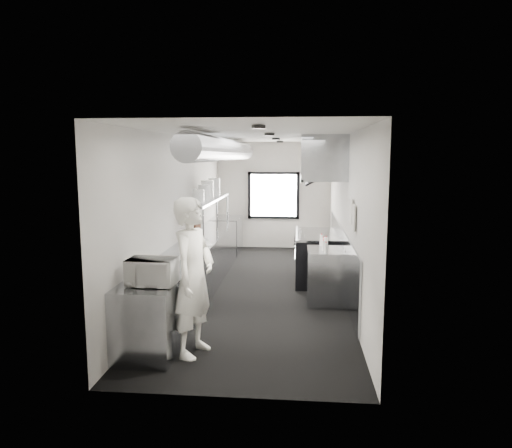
% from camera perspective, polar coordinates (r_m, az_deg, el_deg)
% --- Properties ---
extents(floor, '(3.00, 8.00, 0.01)m').
position_cam_1_polar(floor, '(8.86, 0.67, -7.78)').
color(floor, black).
rests_on(floor, ground).
extents(ceiling, '(3.00, 8.00, 0.01)m').
position_cam_1_polar(ceiling, '(8.52, 0.70, 10.63)').
color(ceiling, beige).
rests_on(ceiling, wall_back).
extents(wall_back, '(3.00, 0.02, 2.80)m').
position_cam_1_polar(wall_back, '(12.55, 2.13, 3.47)').
color(wall_back, beige).
rests_on(wall_back, floor).
extents(wall_front, '(3.00, 0.02, 2.80)m').
position_cam_1_polar(wall_front, '(4.65, -3.22, -4.76)').
color(wall_front, beige).
rests_on(wall_front, floor).
extents(wall_left, '(0.02, 8.00, 2.80)m').
position_cam_1_polar(wall_left, '(8.82, -9.08, 1.34)').
color(wall_left, beige).
rests_on(wall_left, floor).
extents(wall_right, '(0.02, 8.00, 2.80)m').
position_cam_1_polar(wall_right, '(8.59, 10.71, 1.11)').
color(wall_right, beige).
rests_on(wall_right, floor).
extents(wall_cladding, '(0.03, 5.50, 1.10)m').
position_cam_1_polar(wall_cladding, '(9.02, 10.26, -4.01)').
color(wall_cladding, '#8E949B').
rests_on(wall_cladding, wall_right).
extents(hvac_duct, '(0.40, 6.40, 0.40)m').
position_cam_1_polar(hvac_duct, '(8.99, -3.61, 8.90)').
color(hvac_duct, gray).
rests_on(hvac_duct, ceiling).
extents(service_window, '(1.36, 0.05, 1.25)m').
position_cam_1_polar(service_window, '(12.51, 2.12, 3.45)').
color(service_window, white).
rests_on(service_window, wall_back).
extents(exhaust_hood, '(0.81, 2.20, 0.88)m').
position_cam_1_polar(exhaust_hood, '(9.19, 7.94, 7.83)').
color(exhaust_hood, '#8E949B').
rests_on(exhaust_hood, ceiling).
extents(prep_counter, '(0.70, 6.00, 0.90)m').
position_cam_1_polar(prep_counter, '(8.43, -7.45, -5.52)').
color(prep_counter, '#8E949B').
rests_on(prep_counter, floor).
extents(pass_shelf, '(0.45, 3.00, 0.68)m').
position_cam_1_polar(pass_shelf, '(9.71, -5.88, 2.83)').
color(pass_shelf, '#8E949B').
rests_on(pass_shelf, prep_counter).
extents(range, '(0.88, 1.60, 0.94)m').
position_cam_1_polar(range, '(9.40, 7.35, -3.95)').
color(range, black).
rests_on(range, floor).
extents(bottle_station, '(0.65, 0.80, 0.90)m').
position_cam_1_polar(bottle_station, '(8.05, 8.51, -6.20)').
color(bottle_station, '#8E949B').
rests_on(bottle_station, floor).
extents(far_work_table, '(0.70, 1.20, 0.90)m').
position_cam_1_polar(far_work_table, '(11.99, -3.60, -1.34)').
color(far_work_table, '#8E949B').
rests_on(far_work_table, floor).
extents(notice_sheet_a, '(0.02, 0.28, 0.38)m').
position_cam_1_polar(notice_sheet_a, '(7.38, 11.40, 1.50)').
color(notice_sheet_a, beige).
rests_on(notice_sheet_a, wall_right).
extents(notice_sheet_b, '(0.02, 0.28, 0.38)m').
position_cam_1_polar(notice_sheet_b, '(7.04, 11.69, 0.76)').
color(notice_sheet_b, beige).
rests_on(notice_sheet_b, wall_right).
extents(line_cook, '(0.65, 0.81, 1.95)m').
position_cam_1_polar(line_cook, '(5.86, -7.53, -6.34)').
color(line_cook, white).
rests_on(line_cook, floor).
extents(microwave, '(0.54, 0.42, 0.32)m').
position_cam_1_polar(microwave, '(5.86, -12.41, -5.63)').
color(microwave, white).
rests_on(microwave, prep_counter).
extents(deli_tub_a, '(0.16, 0.16, 0.10)m').
position_cam_1_polar(deli_tub_a, '(6.21, -14.02, -5.95)').
color(deli_tub_a, '#B2B9AA').
rests_on(deli_tub_a, prep_counter).
extents(deli_tub_b, '(0.18, 0.18, 0.11)m').
position_cam_1_polar(deli_tub_b, '(6.76, -11.68, -4.65)').
color(deli_tub_b, '#B2B9AA').
rests_on(deli_tub_b, prep_counter).
extents(newspaper, '(0.31, 0.38, 0.01)m').
position_cam_1_polar(newspaper, '(7.28, -8.55, -4.06)').
color(newspaper, silver).
rests_on(newspaper, prep_counter).
extents(small_plate, '(0.23, 0.23, 0.02)m').
position_cam_1_polar(small_plate, '(7.57, -7.69, -3.55)').
color(small_plate, silver).
rests_on(small_plate, prep_counter).
extents(pastry, '(0.10, 0.10, 0.10)m').
position_cam_1_polar(pastry, '(7.56, -7.70, -3.13)').
color(pastry, tan).
rests_on(pastry, small_plate).
extents(cutting_board, '(0.62, 0.71, 0.02)m').
position_cam_1_polar(cutting_board, '(8.43, -7.09, -2.31)').
color(cutting_board, white).
rests_on(cutting_board, prep_counter).
extents(knife_block, '(0.15, 0.23, 0.23)m').
position_cam_1_polar(knife_block, '(9.16, -7.24, -0.78)').
color(knife_block, brown).
rests_on(knife_block, prep_counter).
extents(plate_stack_a, '(0.27, 0.27, 0.25)m').
position_cam_1_polar(plate_stack_a, '(8.86, -6.93, 3.33)').
color(plate_stack_a, silver).
rests_on(plate_stack_a, pass_shelf).
extents(plate_stack_b, '(0.30, 0.30, 0.31)m').
position_cam_1_polar(plate_stack_b, '(9.42, -6.24, 3.80)').
color(plate_stack_b, silver).
rests_on(plate_stack_b, pass_shelf).
extents(plate_stack_c, '(0.33, 0.33, 0.37)m').
position_cam_1_polar(plate_stack_c, '(9.83, -5.89, 4.17)').
color(plate_stack_c, silver).
rests_on(plate_stack_c, pass_shelf).
extents(plate_stack_d, '(0.30, 0.30, 0.39)m').
position_cam_1_polar(plate_stack_d, '(10.38, -5.04, 4.46)').
color(plate_stack_d, silver).
rests_on(plate_stack_d, pass_shelf).
extents(squeeze_bottle_a, '(0.07, 0.07, 0.17)m').
position_cam_1_polar(squeeze_bottle_a, '(7.63, 8.41, -2.88)').
color(squeeze_bottle_a, white).
rests_on(squeeze_bottle_a, bottle_station).
extents(squeeze_bottle_b, '(0.06, 0.06, 0.17)m').
position_cam_1_polar(squeeze_bottle_b, '(7.83, 8.12, -2.58)').
color(squeeze_bottle_b, white).
rests_on(squeeze_bottle_b, bottle_station).
extents(squeeze_bottle_c, '(0.08, 0.08, 0.20)m').
position_cam_1_polar(squeeze_bottle_c, '(7.97, 8.42, -2.30)').
color(squeeze_bottle_c, white).
rests_on(squeeze_bottle_c, bottle_station).
extents(squeeze_bottle_d, '(0.06, 0.06, 0.17)m').
position_cam_1_polar(squeeze_bottle_d, '(8.06, 8.13, -2.29)').
color(squeeze_bottle_d, white).
rests_on(squeeze_bottle_d, bottle_station).
extents(squeeze_bottle_e, '(0.08, 0.08, 0.19)m').
position_cam_1_polar(squeeze_bottle_e, '(8.25, 7.89, -1.96)').
color(squeeze_bottle_e, white).
rests_on(squeeze_bottle_e, bottle_station).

